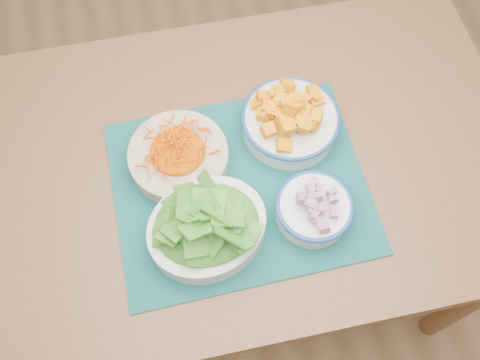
# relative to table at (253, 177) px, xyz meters

# --- Properties ---
(ground) EXTENTS (4.00, 4.00, 0.00)m
(ground) POSITION_rel_table_xyz_m (0.16, -0.33, -0.65)
(ground) COLOR #966E48
(ground) RESTS_ON ground
(table) EXTENTS (1.20, 0.83, 0.75)m
(table) POSITION_rel_table_xyz_m (0.00, 0.00, 0.00)
(table) COLOR brown
(table) RESTS_ON ground
(placemat) EXTENTS (0.53, 0.44, 0.00)m
(placemat) POSITION_rel_table_xyz_m (-0.05, -0.06, 0.10)
(placemat) COLOR #093435
(placemat) RESTS_ON table
(carrot_bowl) EXTENTS (0.26, 0.26, 0.08)m
(carrot_bowl) POSITION_rel_table_xyz_m (-0.16, 0.02, 0.14)
(carrot_bowl) COLOR #C6B193
(carrot_bowl) RESTS_ON placemat
(squash_bowl) EXTENTS (0.24, 0.24, 0.10)m
(squash_bowl) POSITION_rel_table_xyz_m (0.09, 0.04, 0.15)
(squash_bowl) COLOR silver
(squash_bowl) RESTS_ON placemat
(lettuce_bowl) EXTENTS (0.28, 0.26, 0.11)m
(lettuce_bowl) POSITION_rel_table_xyz_m (-0.14, -0.15, 0.16)
(lettuce_bowl) COLOR silver
(lettuce_bowl) RESTS_ON placemat
(onion_bowl) EXTENTS (0.17, 0.17, 0.08)m
(onion_bowl) POSITION_rel_table_xyz_m (0.08, -0.16, 0.14)
(onion_bowl) COLOR silver
(onion_bowl) RESTS_ON placemat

